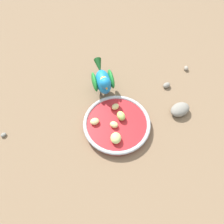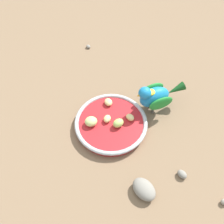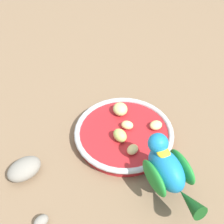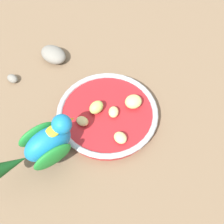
% 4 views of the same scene
% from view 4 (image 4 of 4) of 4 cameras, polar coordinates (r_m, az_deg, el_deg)
% --- Properties ---
extents(ground_plane, '(4.00, 4.00, 0.00)m').
position_cam_4_polar(ground_plane, '(0.69, 1.37, 0.16)').
color(ground_plane, '#7A6047').
extents(feeding_bowl, '(0.22, 0.22, 0.03)m').
position_cam_4_polar(feeding_bowl, '(0.67, -0.86, -0.40)').
color(feeding_bowl, '#AD1E23').
rests_on(feeding_bowl, ground_plane).
extents(apple_piece_0, '(0.05, 0.05, 0.03)m').
position_cam_4_polar(apple_piece_0, '(0.67, 4.04, 2.19)').
color(apple_piece_0, '#C6D17A').
rests_on(apple_piece_0, feeding_bowl).
extents(apple_piece_1, '(0.03, 0.03, 0.02)m').
position_cam_4_polar(apple_piece_1, '(0.64, -5.62, -1.73)').
color(apple_piece_1, '#E5C67F').
rests_on(apple_piece_1, feeding_bowl).
extents(apple_piece_2, '(0.04, 0.04, 0.03)m').
position_cam_4_polar(apple_piece_2, '(0.66, -2.98, 0.90)').
color(apple_piece_2, '#B2CC66').
rests_on(apple_piece_2, feeding_bowl).
extents(apple_piece_3, '(0.04, 0.04, 0.02)m').
position_cam_4_polar(apple_piece_3, '(0.62, 1.59, -4.88)').
color(apple_piece_3, '#E5C67F').
rests_on(apple_piece_3, feeding_bowl).
extents(apple_piece_4, '(0.03, 0.03, 0.02)m').
position_cam_4_polar(apple_piece_4, '(0.65, 0.30, 0.00)').
color(apple_piece_4, '#E5C67F').
rests_on(apple_piece_4, feeding_bowl).
extents(parrot, '(0.15, 0.12, 0.12)m').
position_cam_4_polar(parrot, '(0.59, -12.36, -5.82)').
color(parrot, '#59544C').
rests_on(parrot, ground_plane).
extents(rock_large, '(0.09, 0.08, 0.04)m').
position_cam_4_polar(rock_large, '(0.79, -11.02, 10.63)').
color(rock_large, gray).
rests_on(rock_large, ground_plane).
extents(pebble_1, '(0.04, 0.03, 0.02)m').
position_cam_4_polar(pebble_1, '(0.78, -18.32, 6.03)').
color(pebble_1, gray).
rests_on(pebble_1, ground_plane).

